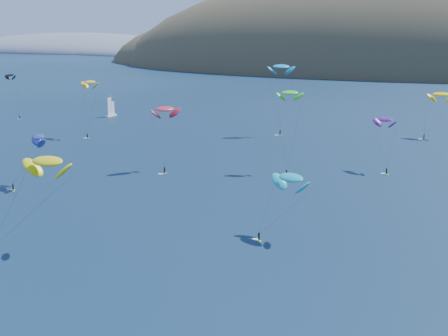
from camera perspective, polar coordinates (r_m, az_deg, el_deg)
island at (r=619.51m, az=18.80°, el=7.61°), size 730.00×300.00×210.00m
headland at (r=950.72m, az=-11.73°, el=10.22°), size 460.00×250.00×60.00m
sailboat at (r=293.03m, az=-10.28°, el=4.82°), size 8.13×7.04×10.13m
kitesurfer_1 at (r=242.39m, az=-12.17°, el=7.67°), size 8.90×8.95×22.82m
kitesurfer_2 at (r=124.67m, az=-15.86°, el=0.60°), size 12.61×13.08×19.66m
kitesurfer_3 at (r=182.91m, az=6.05°, el=6.85°), size 8.25×11.70×24.81m
kitesurfer_4 at (r=242.99m, az=5.25°, el=9.22°), size 11.14×9.49×28.84m
kitesurfer_5 at (r=126.81m, az=6.13°, el=-0.88°), size 10.64×10.90×14.71m
kitesurfer_6 at (r=189.01m, az=14.51°, el=4.31°), size 8.37×10.79×16.98m
kitesurfer_9 at (r=184.16m, az=-5.41°, el=5.40°), size 8.88×11.83×20.38m
kitesurfer_10 at (r=172.46m, az=-16.61°, el=2.73°), size 9.21×13.26×15.44m
kitesurfer_11 at (r=249.38m, az=19.24°, el=6.38°), size 10.29×10.71×18.82m
kitesurfer_12 at (r=298.35m, az=-18.94°, el=8.03°), size 10.08×5.69×21.31m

